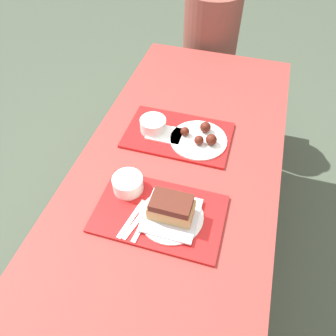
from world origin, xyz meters
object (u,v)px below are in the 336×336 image
object	(u,v)px
brisket_sandwich_plate	(171,211)
tray_far	(178,135)
wings_plate_far	(200,138)
person_seated_across	(211,32)
bowl_coleslaw_near	(128,183)
tray_near	(159,213)
bowl_coleslaw_far	(153,124)

from	to	relation	value
brisket_sandwich_plate	tray_far	bearing A→B (deg)	101.91
wings_plate_far	person_seated_across	world-z (taller)	person_seated_across
bowl_coleslaw_near	wings_plate_far	distance (m)	0.38
tray_near	wings_plate_far	distance (m)	0.40
brisket_sandwich_plate	person_seated_across	xyz separation A→B (m)	(-0.14, 1.37, -0.04)
person_seated_across	brisket_sandwich_plate	bearing A→B (deg)	-84.34
brisket_sandwich_plate	bowl_coleslaw_far	xyz separation A→B (m)	(-0.20, 0.41, -0.00)
tray_far	wings_plate_far	world-z (taller)	wings_plate_far
tray_near	brisket_sandwich_plate	distance (m)	0.06
wings_plate_far	tray_far	bearing A→B (deg)	173.82
bowl_coleslaw_far	wings_plate_far	size ratio (longest dim) A/B	0.46
tray_far	bowl_coleslaw_far	world-z (taller)	bowl_coleslaw_far
tray_near	bowl_coleslaw_far	bearing A→B (deg)	110.60
tray_far	person_seated_across	world-z (taller)	person_seated_across
wings_plate_far	bowl_coleslaw_near	bearing A→B (deg)	-120.91
bowl_coleslaw_near	person_seated_across	world-z (taller)	person_seated_across
brisket_sandwich_plate	tray_near	bearing A→B (deg)	173.51
tray_far	wings_plate_far	bearing A→B (deg)	-6.18
brisket_sandwich_plate	wings_plate_far	size ratio (longest dim) A/B	0.93
tray_near	wings_plate_far	size ratio (longest dim) A/B	1.87
tray_far	person_seated_across	xyz separation A→B (m)	(-0.05, 0.96, 0.01)
tray_near	wings_plate_far	bearing A→B (deg)	81.74
tray_near	tray_far	size ratio (longest dim) A/B	1.00
wings_plate_far	bowl_coleslaw_far	bearing A→B (deg)	178.79
brisket_sandwich_plate	bowl_coleslaw_far	bearing A→B (deg)	115.91
wings_plate_far	person_seated_across	distance (m)	0.98
bowl_coleslaw_far	brisket_sandwich_plate	bearing A→B (deg)	-64.09
bowl_coleslaw_far	bowl_coleslaw_near	bearing A→B (deg)	-87.89
bowl_coleslaw_near	wings_plate_far	bearing A→B (deg)	59.09
bowl_coleslaw_far	tray_far	bearing A→B (deg)	3.22
tray_near	brisket_sandwich_plate	xyz separation A→B (m)	(0.05, -0.01, 0.04)
tray_far	bowl_coleslaw_far	distance (m)	0.12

